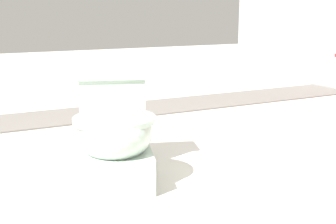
# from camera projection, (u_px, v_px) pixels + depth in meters

# --- Properties ---
(ground_plane) EXTENTS (14.00, 14.00, 0.00)m
(ground_plane) POSITION_uv_depth(u_px,v_px,m) (131.00, 168.00, 2.47)
(ground_plane) COLOR beige
(gravel_strip) EXTENTS (0.56, 8.00, 0.01)m
(gravel_strip) POSITION_uv_depth(u_px,v_px,m) (124.00, 110.00, 3.84)
(gravel_strip) COLOR #605B56
(gravel_strip) RESTS_ON ground
(toilet) EXTENTS (0.71, 0.55, 0.52)m
(toilet) POSITION_uv_depth(u_px,v_px,m) (114.00, 134.00, 2.31)
(toilet) COLOR #B2C6B7
(toilet) RESTS_ON ground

